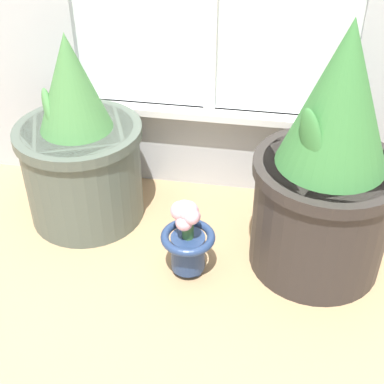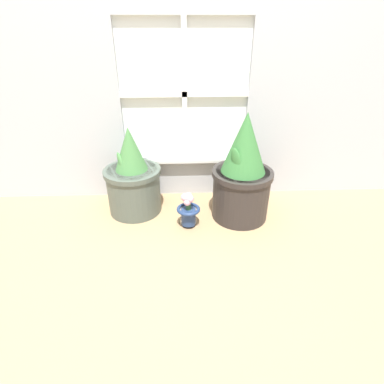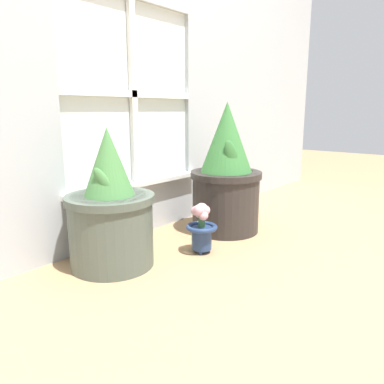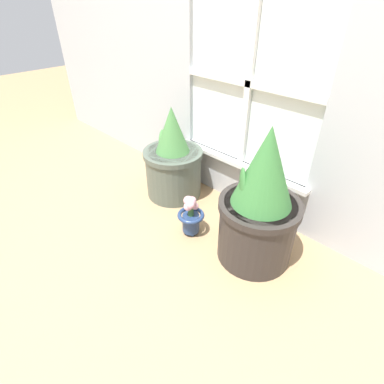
{
  "view_description": "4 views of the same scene",
  "coord_description": "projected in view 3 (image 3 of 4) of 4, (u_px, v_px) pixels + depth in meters",
  "views": [
    {
      "loc": [
        0.21,
        -0.98,
        1.11
      ],
      "look_at": [
        0.01,
        0.22,
        0.23
      ],
      "focal_mm": 50.0,
      "sensor_mm": 36.0,
      "label": 1
    },
    {
      "loc": [
        -0.04,
        -1.51,
        1.18
      ],
      "look_at": [
        0.04,
        0.28,
        0.18
      ],
      "focal_mm": 28.0,
      "sensor_mm": 36.0,
      "label": 2
    },
    {
      "loc": [
        -1.37,
        -0.93,
        0.69
      ],
      "look_at": [
        0.04,
        0.22,
        0.29
      ],
      "focal_mm": 35.0,
      "sensor_mm": 36.0,
      "label": 3
    },
    {
      "loc": [
        0.94,
        -0.81,
        1.19
      ],
      "look_at": [
        -0.06,
        0.21,
        0.22
      ],
      "focal_mm": 28.0,
      "sensor_mm": 36.0,
      "label": 4
    }
  ],
  "objects": [
    {
      "name": "potted_plant_left",
      "position": [
        111.0,
        213.0,
        1.65
      ],
      "size": [
        0.39,
        0.39,
        0.62
      ],
      "color": "#4C564C",
      "rests_on": "ground_plane"
    },
    {
      "name": "potted_plant_right",
      "position": [
        226.0,
        177.0,
        2.12
      ],
      "size": [
        0.4,
        0.4,
        0.73
      ],
      "color": "#2D2826",
      "rests_on": "ground_plane"
    },
    {
      "name": "flower_vase",
      "position": [
        201.0,
        227.0,
        1.82
      ],
      "size": [
        0.16,
        0.16,
        0.25
      ],
      "color": "navy",
      "rests_on": "ground_plane"
    },
    {
      "name": "ground_plane",
      "position": [
        224.0,
        260.0,
        1.76
      ],
      "size": [
        10.0,
        10.0,
        0.0
      ],
      "primitive_type": "plane",
      "color": "tan"
    }
  ]
}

